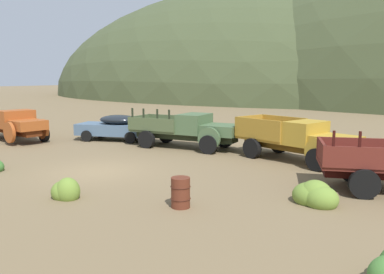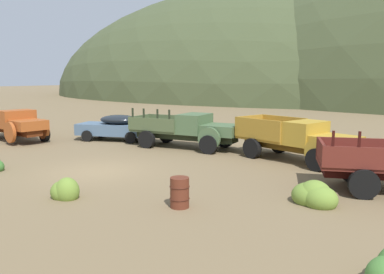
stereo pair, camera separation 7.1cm
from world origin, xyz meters
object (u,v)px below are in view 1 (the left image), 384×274
at_px(truck_oxide_orange, 16,125).
at_px(car_chalk_blue, 113,127).
at_px(truck_weathered_green, 192,130).
at_px(oil_drum_foreground, 181,192).
at_px(truck_mustard, 303,140).

distance_m(truck_oxide_orange, car_chalk_blue, 5.79).
distance_m(truck_oxide_orange, truck_weathered_green, 10.98).
bearing_deg(truck_oxide_orange, oil_drum_foreground, -8.85).
xyz_separation_m(truck_oxide_orange, truck_weathered_green, (10.43, 3.44, -0.01)).
bearing_deg(oil_drum_foreground, truck_oxide_orange, 161.12).
bearing_deg(truck_oxide_orange, car_chalk_blue, 45.62).
relative_size(car_chalk_blue, truck_weathered_green, 0.81).
bearing_deg(oil_drum_foreground, truck_mustard, 81.56).
height_order(truck_mustard, oil_drum_foreground, truck_mustard).
xyz_separation_m(car_chalk_blue, truck_mustard, (11.86, -0.35, 0.19)).
relative_size(truck_oxide_orange, truck_mustard, 0.97).
distance_m(truck_oxide_orange, oil_drum_foreground, 16.22).
bearing_deg(truck_mustard, truck_oxide_orange, -151.63).
bearing_deg(car_chalk_blue, truck_oxide_orange, 17.39).
relative_size(truck_oxide_orange, car_chalk_blue, 1.16).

